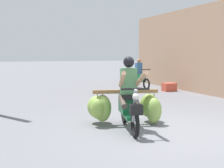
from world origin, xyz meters
The scene contains 4 objects.
ground_plane centered at (0.00, 0.00, 0.00)m, with size 120.00×120.00×0.00m, color slate.
motorbike_main_loaded centered at (-0.60, 0.88, 0.49)m, with size 1.80×1.95×1.58m.
motorbike_distant_ahead_left centered at (3.04, 7.30, 0.57)m, with size 0.50×1.62×1.40m.
produce_crate centered at (3.77, 5.83, 0.18)m, with size 0.56×0.40×0.36m, color #CC4C38.
Camera 1 is at (-3.26, -5.10, 1.63)m, focal length 46.89 mm.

